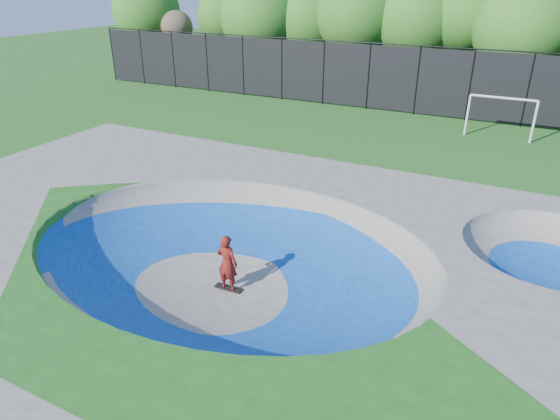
{
  "coord_description": "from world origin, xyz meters",
  "views": [
    {
      "loc": [
        6.31,
        -9.46,
        7.69
      ],
      "look_at": [
        -0.01,
        3.0,
        1.1
      ],
      "focal_mm": 32.0,
      "sensor_mm": 36.0,
      "label": 1
    }
  ],
  "objects": [
    {
      "name": "soccer_goal",
      "position": [
        5.02,
        17.92,
        1.51
      ],
      "size": [
        3.29,
        0.12,
        2.17
      ],
      "color": "silver",
      "rests_on": "ground"
    },
    {
      "name": "skateboard",
      "position": [
        -0.04,
        -0.02,
        0.03
      ],
      "size": [
        0.79,
        0.25,
        0.05
      ],
      "primitive_type": "cube",
      "rotation": [
        0.0,
        0.0,
        0.03
      ],
      "color": "black",
      "rests_on": "ground"
    },
    {
      "name": "fence",
      "position": [
        0.0,
        21.0,
        2.1
      ],
      "size": [
        48.09,
        0.09,
        4.04
      ],
      "color": "black",
      "rests_on": "ground"
    },
    {
      "name": "skater",
      "position": [
        -0.04,
        -0.02,
        0.81
      ],
      "size": [
        0.59,
        0.39,
        1.63
      ],
      "primitive_type": "imported",
      "rotation": [
        0.0,
        0.0,
        3.14
      ],
      "color": "red",
      "rests_on": "ground"
    },
    {
      "name": "treeline",
      "position": [
        1.69,
        25.93,
        5.03
      ],
      "size": [
        53.76,
        7.76,
        8.45
      ],
      "color": "#402B20",
      "rests_on": "ground"
    },
    {
      "name": "skate_deck",
      "position": [
        0.0,
        0.0,
        0.75
      ],
      "size": [
        22.0,
        14.0,
        1.5
      ],
      "primitive_type": "cube",
      "color": "gray",
      "rests_on": "ground"
    },
    {
      "name": "ground",
      "position": [
        0.0,
        0.0,
        0.0
      ],
      "size": [
        120.0,
        120.0,
        0.0
      ],
      "primitive_type": "plane",
      "color": "#1D5317",
      "rests_on": "ground"
    }
  ]
}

